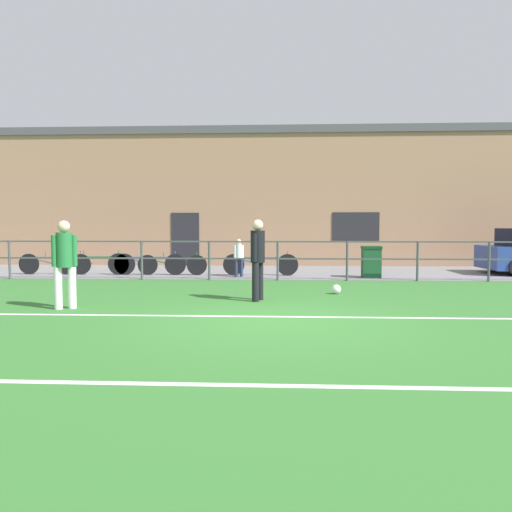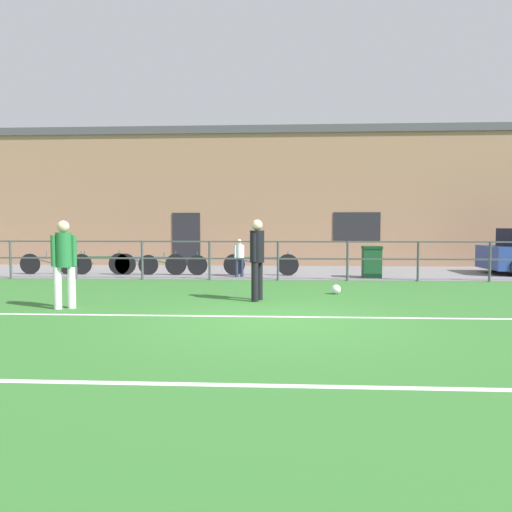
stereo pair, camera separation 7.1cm
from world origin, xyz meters
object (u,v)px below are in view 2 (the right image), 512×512
Objects in this scene: bicycle_parked_1 at (94,263)px; soccer_ball_match at (336,289)px; player_goalkeeper at (257,255)px; bicycle_parked_3 at (150,264)px; trash_bin_0 at (372,262)px; bicycle_parked_2 at (173,264)px; bicycle_parked_4 at (261,264)px; spectator_child at (239,255)px; player_striker at (64,259)px; bicycle_parked_0 at (56,264)px.

soccer_ball_match is at bearing -28.51° from bicycle_parked_1.
player_goalkeeper reaches higher than bicycle_parked_3.
bicycle_parked_3 is 6.93m from trash_bin_0.
bicycle_parked_2 is 6.21m from trash_bin_0.
trash_bin_0 is (3.37, -0.49, 0.13)m from bicycle_parked_4.
player_goalkeeper is at bearing -88.28° from bicycle_parked_4.
bicycle_parked_4 is at bearing -167.14° from spectator_child.
spectator_child is 0.84m from bicycle_parked_4.
spectator_child reaches higher than bicycle_parked_1.
player_striker is 0.71× the size of bicycle_parked_1.
player_goalkeeper is 7.54m from bicycle_parked_1.
bicycle_parked_1 is (-4.74, 0.43, -0.30)m from spectator_child.
bicycle_parked_0 is at bearing -108.16° from player_goalkeeper.
bicycle_parked_3 is at bearing 64.85° from player_striker.
bicycle_parked_3 is at bearing -125.41° from player_goalkeeper.
trash_bin_0 is at bearing -4.55° from bicycle_parked_2.
spectator_child reaches higher than trash_bin_0.
soccer_ball_match is 9.46m from bicycle_parked_0.
player_striker is 6.50m from spectator_child.
bicycle_parked_2 is at bearing 180.00° from bicycle_parked_4.
soccer_ball_match is (5.41, 2.30, -0.85)m from player_striker.
spectator_child is 0.52× the size of bicycle_parked_2.
bicycle_parked_3 is at bearing 0.00° from bicycle_parked_0.
bicycle_parked_4 is (3.53, -0.00, -0.00)m from bicycle_parked_3.
bicycle_parked_2 is (0.66, 6.27, -0.60)m from player_striker.
soccer_ball_match is 3.79m from trash_bin_0.
bicycle_parked_4 is at bearing 35.33° from player_striker.
bicycle_parked_0 is at bearing -25.14° from spectator_child.
bicycle_parked_0 is (-6.79, 5.08, -0.61)m from player_goalkeeper.
player_striker reaches higher than bicycle_parked_2.
bicycle_parked_3 is (-3.69, 5.08, -0.60)m from player_goalkeeper.
trash_bin_0 reaches higher than soccer_ball_match.
bicycle_parked_0 is at bearing 180.00° from bicycle_parked_3.
bicycle_parked_3 reaches higher than bicycle_parked_0.
bicycle_parked_3 reaches higher than bicycle_parked_2.
trash_bin_0 is (4.02, -0.06, -0.18)m from spectator_child.
player_goalkeeper reaches higher than bicycle_parked_0.
bicycle_parked_2 is (-2.17, 0.43, -0.32)m from spectator_child.
bicycle_parked_4 is (-1.93, 3.98, 0.26)m from soccer_ball_match.
bicycle_parked_0 is at bearing 177.19° from trash_bin_0.
spectator_child is 0.49× the size of bicycle_parked_1.
bicycle_parked_4 reaches higher than soccer_ball_match.
player_goalkeeper is at bearing -148.31° from soccer_ball_match.
bicycle_parked_1 is at bearing -180.00° from bicycle_parked_3.
player_striker is at bearing -73.01° from bicycle_parked_1.
player_striker reaches higher than bicycle_parked_1.
trash_bin_0 is (6.91, -0.49, 0.13)m from bicycle_parked_3.
player_goalkeeper is 5.62m from trash_bin_0.
trash_bin_0 is at bearing 67.58° from soccer_ball_match.
bicycle_parked_3 is (-0.06, 6.27, -0.58)m from player_striker.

